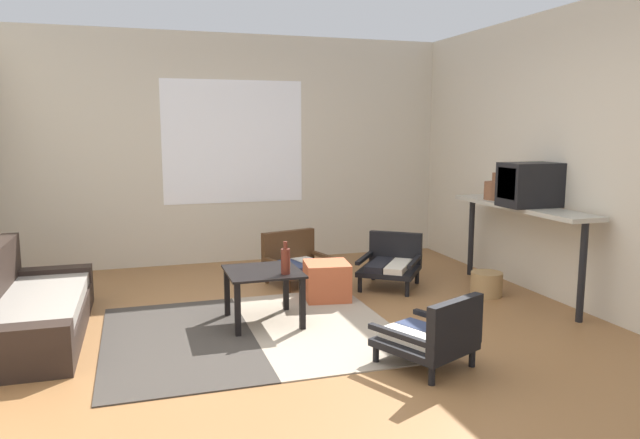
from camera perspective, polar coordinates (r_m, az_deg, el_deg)
name	(u,v)px	position (r m, az deg, el deg)	size (l,w,h in m)	color
ground_plane	(303,346)	(4.55, -1.65, -11.98)	(7.80, 7.80, 0.00)	olive
far_wall_with_window	(233,150)	(7.25, -8.33, 6.62)	(5.60, 0.13, 2.70)	beige
side_wall_right	(579,158)	(5.83, 23.59, 5.47)	(0.12, 6.60, 2.70)	beige
area_rug	(252,333)	(4.83, -6.55, -10.72)	(2.27, 1.97, 0.01)	#38332D
couch	(24,311)	(5.19, -26.46, -7.86)	(0.77, 1.88, 0.68)	black
coffee_table	(263,280)	(4.96, -5.47, -5.81)	(0.60, 0.62, 0.45)	black
armchair_by_window	(296,261)	(6.25, -2.30, -3.95)	(0.74, 0.68, 0.53)	#472D19
armchair_striped_foreground	(433,336)	(4.15, 10.76, -10.88)	(0.71, 0.73, 0.52)	black
armchair_corner	(391,262)	(6.15, 6.83, -4.07)	(0.81, 0.82, 0.53)	black
ottoman_orange	(327,281)	(5.65, 0.66, -5.92)	(0.41, 0.41, 0.36)	#BC5633
console_shelf	(521,215)	(6.00, 18.69, 0.38)	(0.36, 1.83, 0.89)	#B2AD9E
crt_television	(532,185)	(5.85, 19.61, 3.16)	(0.55, 0.35, 0.41)	black
clay_vase	(496,190)	(6.32, 16.54, 2.75)	(0.24, 0.24, 0.27)	brown
glass_bottle	(286,260)	(4.79, -3.32, -3.94)	(0.07, 0.07, 0.26)	#5B2319
wicker_basket	(486,284)	(6.01, 15.66, -5.97)	(0.30, 0.30, 0.23)	#9E7A4C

